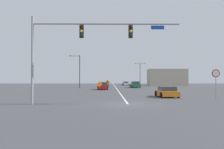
# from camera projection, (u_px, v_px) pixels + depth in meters

# --- Properties ---
(ground) EXTENTS (171.77, 171.77, 0.00)m
(ground) POSITION_uv_depth(u_px,v_px,m) (128.00, 104.00, 19.21)
(ground) COLOR #444447
(road_centre_stripe) EXTENTS (0.16, 95.43, 0.01)m
(road_centre_stripe) POSITION_uv_depth(u_px,v_px,m) (115.00, 86.00, 66.91)
(road_centre_stripe) COLOR white
(road_centre_stripe) RESTS_ON ground
(traffic_signal_assembly) EXTENTS (12.36, 0.44, 7.33)m
(traffic_signal_assembly) POSITION_uv_depth(u_px,v_px,m) (81.00, 39.00, 19.25)
(traffic_signal_assembly) COLOR gray
(traffic_signal_assembly) RESTS_ON ground
(stop_sign) EXTENTS (0.76, 0.07, 3.00)m
(stop_sign) POSITION_uv_depth(u_px,v_px,m) (216.00, 79.00, 21.80)
(stop_sign) COLOR gray
(stop_sign) RESTS_ON ground
(street_lamp_far_left) EXTENTS (3.46, 0.24, 7.33)m
(street_lamp_far_left) POSITION_uv_depth(u_px,v_px,m) (140.00, 72.00, 77.48)
(street_lamp_far_left) COLOR black
(street_lamp_far_left) RESTS_ON ground
(street_lamp_far_right) EXTENTS (2.47, 0.24, 7.45)m
(street_lamp_far_right) POSITION_uv_depth(u_px,v_px,m) (79.00, 70.00, 52.37)
(street_lamp_far_right) COLOR black
(street_lamp_far_right) RESTS_ON ground
(construction_sign_right_shoulder) EXTENTS (1.06, 0.29, 1.67)m
(construction_sign_right_shoulder) POSITION_uv_depth(u_px,v_px,m) (100.00, 85.00, 41.50)
(construction_sign_right_shoulder) COLOR orange
(construction_sign_right_shoulder) RESTS_ON ground
(construction_sign_left_lane) EXTENTS (1.07, 0.31, 1.88)m
(construction_sign_left_lane) POSITION_uv_depth(u_px,v_px,m) (108.00, 83.00, 53.77)
(construction_sign_left_lane) COLOR orange
(construction_sign_left_lane) RESTS_ON ground
(car_red_passing) EXTENTS (2.20, 3.96, 1.37)m
(car_red_passing) POSITION_uv_depth(u_px,v_px,m) (103.00, 86.00, 45.37)
(car_red_passing) COLOR red
(car_red_passing) RESTS_ON ground
(car_orange_mid) EXTENTS (2.17, 3.97, 1.21)m
(car_orange_mid) POSITION_uv_depth(u_px,v_px,m) (167.00, 92.00, 26.76)
(car_orange_mid) COLOR orange
(car_orange_mid) RESTS_ON ground
(car_green_distant) EXTENTS (2.30, 4.66, 1.50)m
(car_green_distant) POSITION_uv_depth(u_px,v_px,m) (135.00, 85.00, 55.13)
(car_green_distant) COLOR #196B38
(car_green_distant) RESTS_ON ground
(car_blue_approaching) EXTENTS (2.18, 4.16, 1.29)m
(car_blue_approaching) POSITION_uv_depth(u_px,v_px,m) (104.00, 85.00, 60.67)
(car_blue_approaching) COLOR #1E389E
(car_blue_approaching) RESTS_ON ground
(car_white_far) EXTENTS (2.11, 4.37, 1.24)m
(car_white_far) POSITION_uv_depth(u_px,v_px,m) (126.00, 83.00, 76.15)
(car_white_far) COLOR white
(car_white_far) RESTS_ON ground
(roadside_building_east) EXTENTS (11.58, 6.10, 5.15)m
(roadside_building_east) POSITION_uv_depth(u_px,v_px,m) (167.00, 77.00, 72.70)
(roadside_building_east) COLOR #B2A893
(roadside_building_east) RESTS_ON ground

